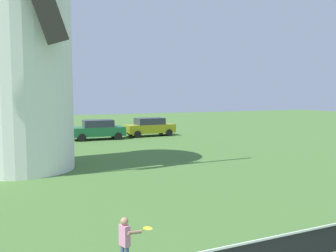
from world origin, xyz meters
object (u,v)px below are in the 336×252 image
windmill (19,25)px  parked_car_silver (28,132)px  parked_car_mustard (150,127)px  player_far (126,239)px  parked_car_green (98,129)px

windmill → parked_car_silver: 11.61m
windmill → parked_car_mustard: 15.91m
windmill → player_far: (1.41, -11.32, -6.16)m
player_far → parked_car_mustard: bearing=67.2°
windmill → parked_car_silver: (0.72, 9.93, -5.97)m
windmill → parked_car_mustard: (10.53, 10.33, -5.97)m
windmill → parked_car_silver: windmill is taller
parked_car_silver → parked_car_green: (5.22, -0.11, 0.00)m
windmill → parked_car_green: (5.94, 9.82, -5.97)m
windmill → player_far: size_ratio=12.82×
player_far → parked_car_mustard: parked_car_mustard is taller
windmill → parked_car_green: bearing=58.8°
windmill → parked_car_silver: size_ratio=3.56×
windmill → parked_car_mustard: windmill is taller
player_far → parked_car_green: 21.62m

